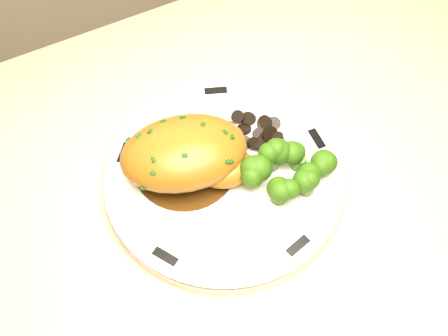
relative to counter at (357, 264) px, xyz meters
name	(u,v)px	position (x,y,z in m)	size (l,w,h in m)	color
counter	(357,264)	(0.00, 0.00, 0.00)	(2.26, 0.75, 1.10)	#4C3423
plate	(224,177)	(-0.27, 0.03, 0.49)	(0.25, 0.25, 0.02)	white
rim_accent_0	(317,139)	(-0.16, 0.02, 0.50)	(0.03, 0.01, 0.00)	black
rim_accent_1	(216,91)	(-0.23, 0.13, 0.50)	(0.03, 0.01, 0.00)	black
rim_accent_2	(124,153)	(-0.35, 0.10, 0.50)	(0.03, 0.01, 0.00)	black
rim_accent_3	(165,257)	(-0.36, -0.03, 0.50)	(0.03, 0.01, 0.00)	black
rim_accent_4	(298,246)	(-0.24, -0.08, 0.50)	(0.03, 0.01, 0.00)	black
gravy_pool	(185,166)	(-0.30, 0.06, 0.50)	(0.11, 0.11, 0.00)	#3A210A
chicken_breast	(189,154)	(-0.30, 0.05, 0.53)	(0.15, 0.12, 0.05)	#955C19
mushroom_pile	(255,133)	(-0.22, 0.06, 0.51)	(0.07, 0.06, 0.02)	black
broccoli_florets	(289,169)	(-0.21, -0.01, 0.52)	(0.09, 0.07, 0.04)	#527B34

